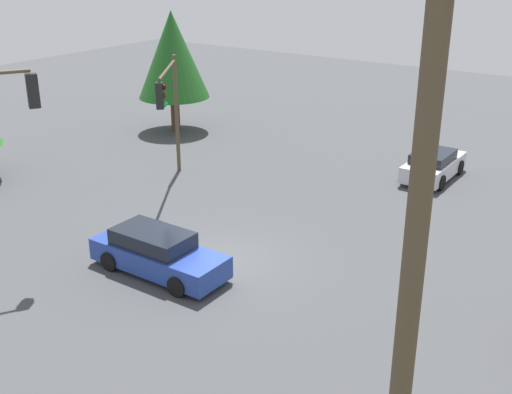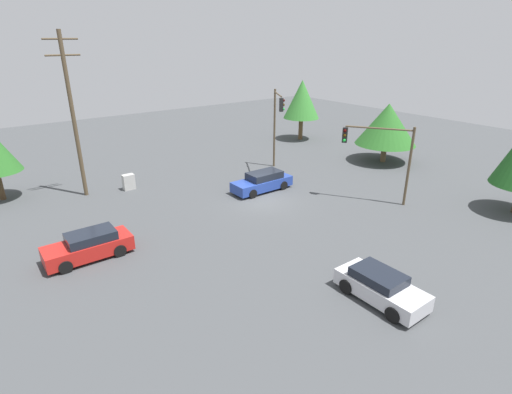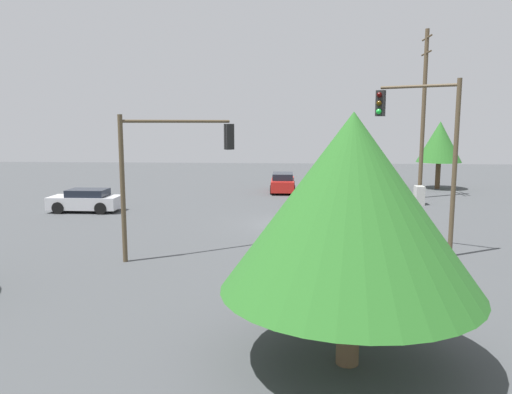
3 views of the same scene
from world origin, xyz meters
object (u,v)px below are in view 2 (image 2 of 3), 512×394
sedan_silver (380,287)px  traffic_signal_main (277,118)px  sedan_blue (263,182)px  electrical_cabinet (129,182)px  sedan_red (89,246)px  traffic_signal_cross (381,149)px

sedan_silver → traffic_signal_main: size_ratio=0.59×
sedan_blue → electrical_cabinet: 10.36m
sedan_red → traffic_signal_cross: traffic_signal_cross is taller
sedan_red → traffic_signal_main: 19.01m
traffic_signal_main → electrical_cabinet: 13.26m
traffic_signal_cross → sedan_red: bearing=43.6°
traffic_signal_main → electrical_cabinet: bearing=-74.2°
sedan_silver → electrical_cabinet: sedan_silver is taller
traffic_signal_cross → sedan_blue: bearing=4.0°
sedan_red → electrical_cabinet: sedan_red is taller
sedan_blue → sedan_red: same height
traffic_signal_main → traffic_signal_cross: traffic_signal_main is taller
traffic_signal_main → electrical_cabinet: (12.25, -3.08, -4.05)m
sedan_silver → traffic_signal_cross: 12.38m
sedan_blue → sedan_red: size_ratio=1.08×
sedan_red → electrical_cabinet: size_ratio=3.69×
sedan_silver → sedan_blue: 14.68m
sedan_blue → electrical_cabinet: size_ratio=3.99×
sedan_red → traffic_signal_cross: 19.43m
sedan_blue → traffic_signal_main: 6.58m
sedan_silver → sedan_blue: sedan_blue is taller
sedan_silver → traffic_signal_main: bearing=-115.6°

